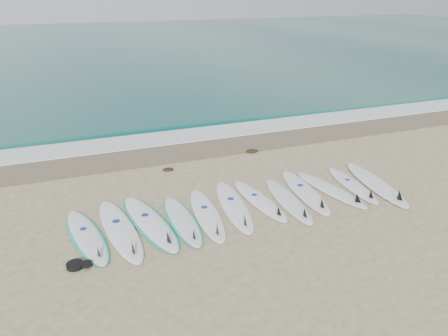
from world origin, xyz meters
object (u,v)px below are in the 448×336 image
object	(u,v)px
surfboard_11	(377,184)
leash_coil	(78,265)
surfboard_6	(260,201)
surfboard_0	(87,236)

from	to	relation	value
surfboard_11	leash_coil	size ratio (longest dim) A/B	6.41
surfboard_6	leash_coil	bearing A→B (deg)	-169.15
surfboard_6	surfboard_11	world-z (taller)	surfboard_11
surfboard_0	surfboard_6	xyz separation A→B (m)	(4.00, 0.14, 0.01)
surfboard_11	surfboard_0	bearing A→B (deg)	-171.75
surfboard_6	surfboard_11	xyz separation A→B (m)	(3.20, -0.25, 0.01)
surfboard_0	surfboard_11	world-z (taller)	surfboard_11
surfboard_6	surfboard_11	distance (m)	3.21
surfboard_6	leash_coil	distance (m)	4.39
surfboard_11	leash_coil	distance (m)	7.49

